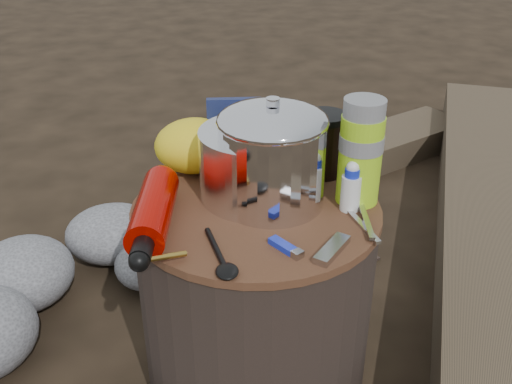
{
  "coord_description": "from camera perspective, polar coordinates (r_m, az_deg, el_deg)",
  "views": [
    {
      "loc": [
        -0.11,
        -1.0,
        1.03
      ],
      "look_at": [
        0.0,
        0.0,
        0.48
      ],
      "focal_mm": 41.63,
      "sensor_mm": 36.0,
      "label": 1
    }
  ],
  "objects": [
    {
      "name": "ground",
      "position": [
        1.44,
        0.0,
        -16.98
      ],
      "size": [
        60.0,
        60.0,
        0.0
      ],
      "primitive_type": "plane",
      "color": "black",
      "rests_on": "ground"
    },
    {
      "name": "stump",
      "position": [
        1.29,
        0.0,
        -10.03
      ],
      "size": [
        0.49,
        0.49,
        0.45
      ],
      "primitive_type": "cylinder",
      "color": "black",
      "rests_on": "ground"
    },
    {
      "name": "rock_ring",
      "position": [
        1.46,
        -17.68,
        -12.71
      ],
      "size": [
        0.45,
        0.98,
        0.19
      ],
      "primitive_type": null,
      "color": "slate",
      "rests_on": "ground"
    },
    {
      "name": "log_main",
      "position": [
        1.89,
        22.81,
        -3.56
      ],
      "size": [
        1.18,
        2.15,
        0.18
      ],
      "primitive_type": "cube",
      "rotation": [
        0.0,
        0.0,
        -0.39
      ],
      "color": "#413526",
      "rests_on": "ground"
    },
    {
      "name": "log_small",
      "position": [
        2.27,
        7.68,
        2.94
      ],
      "size": [
        1.22,
        0.81,
        0.11
      ],
      "primitive_type": "cube",
      "rotation": [
        0.0,
        0.0,
        -1.07
      ],
      "color": "#413526",
      "rests_on": "ground"
    },
    {
      "name": "foil_windscreen",
      "position": [
        1.17,
        0.13,
        2.72
      ],
      "size": [
        0.23,
        0.23,
        0.14
      ],
      "primitive_type": "cylinder",
      "color": "silver",
      "rests_on": "stump"
    },
    {
      "name": "camping_pot",
      "position": [
        1.13,
        1.56,
        3.55
      ],
      "size": [
        0.21,
        0.21,
        0.21
      ],
      "primitive_type": "cylinder",
      "color": "silver",
      "rests_on": "stump"
    },
    {
      "name": "fuel_bottle",
      "position": [
        1.1,
        -9.83,
        -1.78
      ],
      "size": [
        0.1,
        0.29,
        0.07
      ],
      "primitive_type": null,
      "rotation": [
        0.0,
        0.0,
        -0.11
      ],
      "color": "#A50700",
      "rests_on": "stump"
    },
    {
      "name": "thermos",
      "position": [
        1.16,
        10.01,
        3.77
      ],
      "size": [
        0.08,
        0.08,
        0.21
      ],
      "primitive_type": "cylinder",
      "color": "#9FDA1B",
      "rests_on": "stump"
    },
    {
      "name": "travel_mug",
      "position": [
        1.27,
        6.52,
        4.56
      ],
      "size": [
        0.09,
        0.09,
        0.13
      ],
      "primitive_type": "cylinder",
      "color": "black",
      "rests_on": "stump"
    },
    {
      "name": "stuff_sack",
      "position": [
        1.28,
        -5.91,
        4.45
      ],
      "size": [
        0.17,
        0.14,
        0.12
      ],
      "primitive_type": "ellipsoid",
      "color": "yellow",
      "rests_on": "stump"
    },
    {
      "name": "food_pouch",
      "position": [
        1.3,
        -2.06,
        5.73
      ],
      "size": [
        0.12,
        0.03,
        0.15
      ],
      "primitive_type": "cube",
      "rotation": [
        0.0,
        0.0,
        -0.05
      ],
      "color": "#141C48",
      "rests_on": "stump"
    },
    {
      "name": "lighter",
      "position": [
        1.04,
        2.59,
        -5.14
      ],
      "size": [
        0.06,
        0.07,
        0.01
      ],
      "primitive_type": "cube",
      "rotation": [
        0.0,
        0.0,
        0.61
      ],
      "color": "#172ABA",
      "rests_on": "stump"
    },
    {
      "name": "multitool",
      "position": [
        1.03,
        7.33,
        -5.5
      ],
      "size": [
        0.08,
        0.09,
        0.01
      ],
      "primitive_type": "cube",
      "rotation": [
        0.0,
        0.0,
        -0.68
      ],
      "color": "#A6A6AA",
      "rests_on": "stump"
    },
    {
      "name": "pot_grabber",
      "position": [
        1.12,
        10.03,
        -2.86
      ],
      "size": [
        0.04,
        0.14,
        0.01
      ],
      "primitive_type": null,
      "rotation": [
        0.0,
        0.0,
        0.06
      ],
      "color": "#A6A6AA",
      "rests_on": "stump"
    },
    {
      "name": "spork",
      "position": [
        1.03,
        -3.84,
        -5.43
      ],
      "size": [
        0.06,
        0.15,
        0.01
      ],
      "primitive_type": null,
      "rotation": [
        0.0,
        0.0,
        0.2
      ],
      "color": "black",
      "rests_on": "stump"
    },
    {
      "name": "squeeze_bottle",
      "position": [
        1.15,
        9.11,
        0.32
      ],
      "size": [
        0.04,
        0.04,
        0.09
      ],
      "primitive_type": "cylinder",
      "color": "silver",
      "rests_on": "stump"
    }
  ]
}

